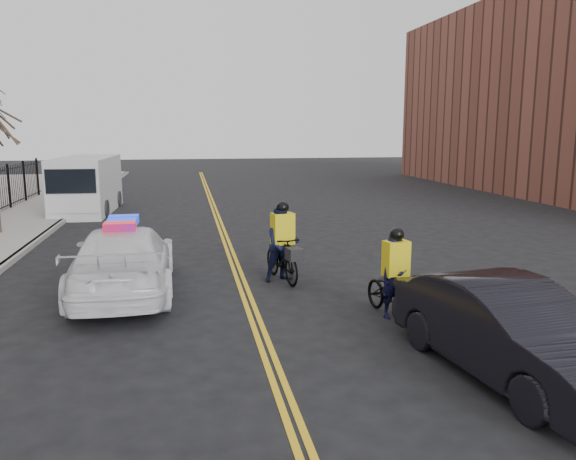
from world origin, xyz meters
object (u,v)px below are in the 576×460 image
at_px(cargo_van, 86,186).
at_px(dark_sedan, 510,331).
at_px(police_cruiser, 124,260).
at_px(cyclist_far, 283,250).
at_px(cyclist_near, 395,286).

bearing_deg(cargo_van, dark_sedan, -61.95).
distance_m(police_cruiser, cyclist_far, 3.65).
relative_size(cargo_van, cyclist_far, 2.93).
xyz_separation_m(police_cruiser, dark_sedan, (5.99, -5.44, -0.05)).
distance_m(dark_sedan, cyclist_far, 6.28).
distance_m(dark_sedan, cargo_van, 20.45).
bearing_deg(cargo_van, police_cruiser, -75.15).
relative_size(police_cruiser, dark_sedan, 1.22).
relative_size(dark_sedan, cyclist_near, 2.30).
bearing_deg(cyclist_far, cargo_van, 104.54).
distance_m(cyclist_near, cyclist_far, 3.43).
relative_size(police_cruiser, cyclist_near, 2.79).
bearing_deg(police_cruiser, cyclist_near, 152.66).
xyz_separation_m(police_cruiser, cyclist_far, (3.63, 0.38, 0.00)).
height_order(police_cruiser, dark_sedan, police_cruiser).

